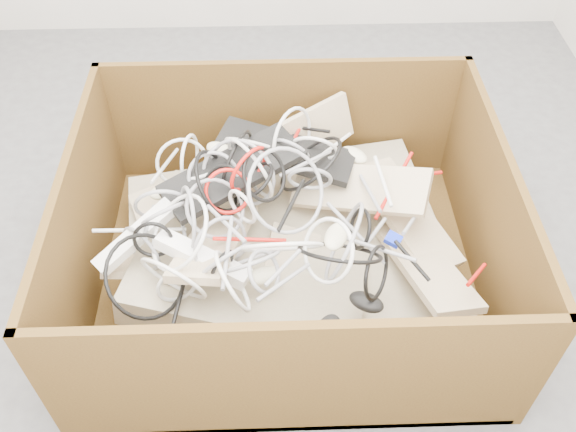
{
  "coord_description": "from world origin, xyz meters",
  "views": [
    {
      "loc": [
        -0.02,
        -1.51,
        1.73
      ],
      "look_at": [
        0.02,
        -0.17,
        0.3
      ],
      "focal_mm": 38.95,
      "sensor_mm": 36.0,
      "label": 1
    }
  ],
  "objects_px": {
    "cardboard_box": "(282,255)",
    "vga_plug": "(393,239)",
    "power_strip_left": "(136,236)",
    "power_strip_right": "(203,259)"
  },
  "relations": [
    {
      "from": "cardboard_box",
      "to": "vga_plug",
      "type": "relative_size",
      "value": 29.19
    },
    {
      "from": "power_strip_left",
      "to": "vga_plug",
      "type": "height_order",
      "value": "power_strip_left"
    },
    {
      "from": "cardboard_box",
      "to": "power_strip_left",
      "type": "bearing_deg",
      "value": -167.22
    },
    {
      "from": "power_strip_left",
      "to": "vga_plug",
      "type": "xyz_separation_m",
      "value": [
        0.76,
        -0.02,
        -0.01
      ]
    },
    {
      "from": "cardboard_box",
      "to": "power_strip_right",
      "type": "distance_m",
      "value": 0.37
    },
    {
      "from": "power_strip_left",
      "to": "vga_plug",
      "type": "distance_m",
      "value": 0.76
    },
    {
      "from": "vga_plug",
      "to": "power_strip_left",
      "type": "bearing_deg",
      "value": -148.93
    },
    {
      "from": "power_strip_left",
      "to": "vga_plug",
      "type": "relative_size",
      "value": 6.31
    },
    {
      "from": "cardboard_box",
      "to": "vga_plug",
      "type": "distance_m",
      "value": 0.41
    },
    {
      "from": "cardboard_box",
      "to": "vga_plug",
      "type": "bearing_deg",
      "value": -20.64
    }
  ]
}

